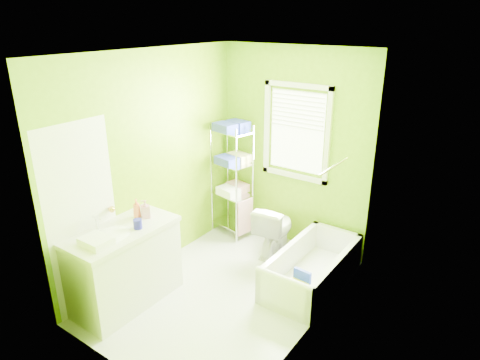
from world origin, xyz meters
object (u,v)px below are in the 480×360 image
Objects in this scene: toilet at (275,229)px; vanity at (124,264)px; bathtub at (311,273)px; wire_shelf_unit at (233,168)px.

toilet is 0.59× the size of vanity.
bathtub is at bearing 144.94° from toilet.
bathtub is 0.83m from toilet.
bathtub is at bearing 44.04° from vanity.
vanity is (-1.49, -1.44, 0.32)m from bathtub.
toilet is 1.97m from vanity.
wire_shelf_unit is at bearing -17.31° from toilet.
wire_shelf_unit is at bearing 161.22° from bathtub.
toilet is at bearing -9.68° from wire_shelf_unit.
bathtub is 2.03× the size of toilet.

